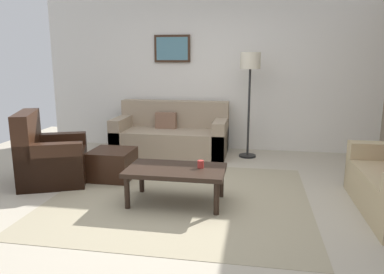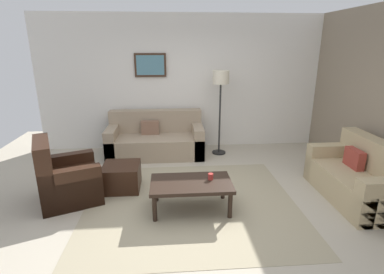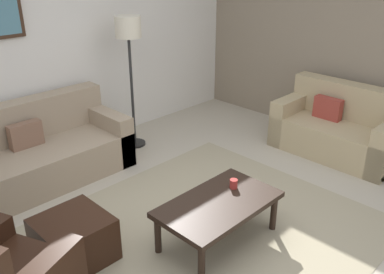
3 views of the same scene
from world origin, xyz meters
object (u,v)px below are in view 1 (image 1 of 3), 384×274
at_px(ottoman, 112,164).
at_px(framed_artwork, 172,49).
at_px(coffee_table, 176,172).
at_px(cup, 201,164).
at_px(armchair_leather, 48,160).
at_px(couch_main, 172,136).
at_px(lamp_standing, 250,72).

xyz_separation_m(ottoman, framed_artwork, (0.40, 1.96, 1.58)).
xyz_separation_m(coffee_table, cup, (0.27, 0.06, 0.09)).
bearing_deg(armchair_leather, coffee_table, -11.93).
height_order(coffee_table, framed_artwork, framed_artwork).
distance_m(couch_main, armchair_leather, 2.24).
distance_m(coffee_table, lamp_standing, 2.52).
bearing_deg(armchair_leather, cup, -8.83).
height_order(ottoman, lamp_standing, lamp_standing).
bearing_deg(framed_artwork, coffee_table, -76.48).
bearing_deg(coffee_table, armchair_leather, 168.07).
bearing_deg(couch_main, coffee_table, -75.92).
bearing_deg(cup, coffee_table, -167.88).
bearing_deg(armchair_leather, framed_artwork, 62.81).
bearing_deg(cup, framed_artwork, 109.33).
bearing_deg(framed_artwork, ottoman, -101.60).
relative_size(ottoman, lamp_standing, 0.33).
bearing_deg(armchair_leather, couch_main, 56.20).
relative_size(cup, framed_artwork, 0.13).
bearing_deg(ottoman, couch_main, 72.78).
xyz_separation_m(cup, framed_artwork, (-0.91, 2.60, 1.33)).
height_order(couch_main, coffee_table, couch_main).
bearing_deg(cup, lamp_standing, 77.30).
bearing_deg(ottoman, cup, -25.80).
height_order(armchair_leather, ottoman, armchair_leather).
distance_m(couch_main, ottoman, 1.62).
height_order(armchair_leather, lamp_standing, lamp_standing).
xyz_separation_m(couch_main, ottoman, (-0.48, -1.55, -0.10)).
relative_size(couch_main, coffee_table, 1.74).
distance_m(couch_main, cup, 2.34).
xyz_separation_m(armchair_leather, cup, (2.08, -0.32, 0.15)).
relative_size(couch_main, ottoman, 3.42).
distance_m(armchair_leather, ottoman, 0.83).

